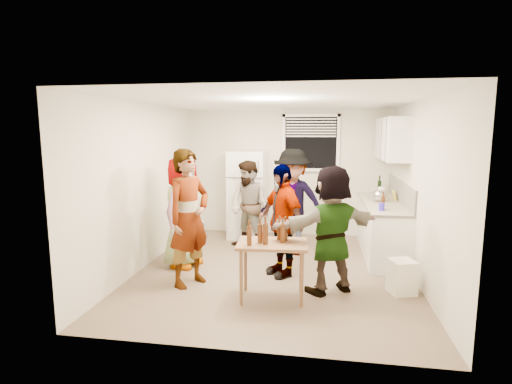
% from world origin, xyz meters
% --- Properties ---
extents(room, '(4.00, 4.50, 2.50)m').
position_xyz_m(room, '(0.00, 0.00, 0.00)').
color(room, beige).
rests_on(room, ground).
extents(window, '(1.12, 0.10, 1.06)m').
position_xyz_m(window, '(0.45, 2.21, 1.85)').
color(window, white).
rests_on(window, room).
extents(refrigerator, '(0.70, 0.70, 1.70)m').
position_xyz_m(refrigerator, '(-0.75, 1.88, 0.85)').
color(refrigerator, white).
rests_on(refrigerator, ground).
extents(counter_lower, '(0.60, 2.20, 0.86)m').
position_xyz_m(counter_lower, '(1.70, 1.15, 0.43)').
color(counter_lower, white).
rests_on(counter_lower, ground).
extents(countertop, '(0.64, 2.22, 0.04)m').
position_xyz_m(countertop, '(1.70, 1.15, 0.88)').
color(countertop, '#BBAE93').
rests_on(countertop, counter_lower).
extents(backsplash, '(0.03, 2.20, 0.36)m').
position_xyz_m(backsplash, '(1.99, 1.15, 1.08)').
color(backsplash, '#AEA8A0').
rests_on(backsplash, countertop).
extents(upper_cabinets, '(0.34, 1.60, 0.70)m').
position_xyz_m(upper_cabinets, '(1.83, 1.35, 1.95)').
color(upper_cabinets, white).
rests_on(upper_cabinets, room).
extents(kettle, '(0.29, 0.25, 0.22)m').
position_xyz_m(kettle, '(1.65, 1.19, 0.90)').
color(kettle, silver).
rests_on(kettle, countertop).
extents(paper_towel, '(0.11, 0.11, 0.24)m').
position_xyz_m(paper_towel, '(1.68, 1.20, 0.90)').
color(paper_towel, white).
rests_on(paper_towel, countertop).
extents(wine_bottle, '(0.07, 0.07, 0.26)m').
position_xyz_m(wine_bottle, '(1.75, 1.95, 0.90)').
color(wine_bottle, black).
rests_on(wine_bottle, countertop).
extents(beer_bottle_counter, '(0.05, 0.05, 0.20)m').
position_xyz_m(beer_bottle_counter, '(1.60, 0.46, 0.90)').
color(beer_bottle_counter, '#47230C').
rests_on(beer_bottle_counter, countertop).
extents(blue_cup, '(0.09, 0.09, 0.12)m').
position_xyz_m(blue_cup, '(1.57, 0.38, 0.90)').
color(blue_cup, '#3122CD').
rests_on(blue_cup, countertop).
extents(picture_frame, '(0.02, 0.20, 0.17)m').
position_xyz_m(picture_frame, '(1.92, 1.37, 0.98)').
color(picture_frame, yellow).
rests_on(picture_frame, countertop).
extents(trash_bin, '(0.37, 0.37, 0.44)m').
position_xyz_m(trash_bin, '(1.73, -0.56, 0.25)').
color(trash_bin, white).
rests_on(trash_bin, ground).
extents(serving_table, '(0.89, 0.63, 0.72)m').
position_xyz_m(serving_table, '(0.09, -0.99, 0.00)').
color(serving_table, brown).
rests_on(serving_table, ground).
extents(beer_bottle_table, '(0.07, 0.07, 0.25)m').
position_xyz_m(beer_bottle_table, '(0.01, -1.06, 0.72)').
color(beer_bottle_table, '#47230C').
rests_on(beer_bottle_table, serving_table).
extents(red_cup, '(0.08, 0.08, 0.11)m').
position_xyz_m(red_cup, '(-0.04, -0.88, 0.72)').
color(red_cup, red).
rests_on(red_cup, serving_table).
extents(guest_grey, '(1.87, 1.28, 0.54)m').
position_xyz_m(guest_grey, '(-1.42, 0.02, 0.00)').
color(guest_grey, gray).
rests_on(guest_grey, ground).
extents(guest_stripe, '(1.95, 1.50, 0.44)m').
position_xyz_m(guest_stripe, '(-1.08, -0.69, 0.00)').
color(guest_stripe, '#141933').
rests_on(guest_stripe, ground).
extents(guest_back_left, '(1.42, 1.75, 0.60)m').
position_xyz_m(guest_back_left, '(-0.57, 1.05, 0.00)').
color(guest_back_left, brown).
rests_on(guest_back_left, ground).
extents(guest_back_right, '(1.54, 2.01, 0.67)m').
position_xyz_m(guest_back_right, '(0.20, 0.92, 0.00)').
color(guest_back_right, '#46464C').
rests_on(guest_back_right, ground).
extents(guest_black, '(1.86, 1.77, 0.40)m').
position_xyz_m(guest_black, '(0.12, -0.14, 0.00)').
color(guest_black, black).
rests_on(guest_black, ground).
extents(guest_orange, '(2.19, 2.23, 0.49)m').
position_xyz_m(guest_orange, '(0.81, -0.65, 0.00)').
color(guest_orange, '#CD7B43').
rests_on(guest_orange, ground).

